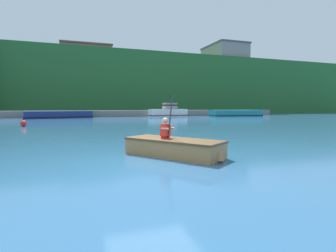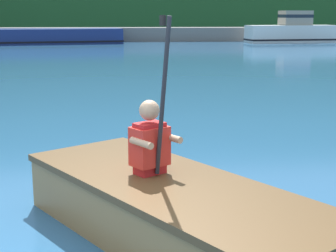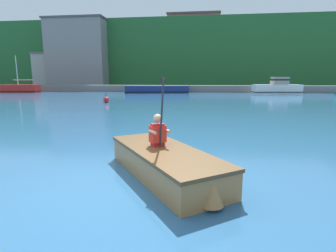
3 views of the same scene
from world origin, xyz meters
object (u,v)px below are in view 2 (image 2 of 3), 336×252
moored_boat_dock_center_far (291,31)px  rowboat_foreground (176,210)px  moored_boat_dock_center_near (57,37)px  person_paddler (150,141)px

moored_boat_dock_center_far → rowboat_foreground: 30.74m
moored_boat_dock_center_near → moored_boat_dock_center_far: bearing=1.5°
moored_boat_dock_center_far → rowboat_foreground: size_ratio=1.91×
moored_boat_dock_center_near → person_paddler: (4.81, -28.43, 0.37)m
moored_boat_dock_center_far → moored_boat_dock_center_near: bearing=-178.5°
person_paddler → moored_boat_dock_center_far: bearing=70.7°
rowboat_foreground → person_paddler: person_paddler is taller
moored_boat_dock_center_near → rowboat_foreground: 29.14m
moored_boat_dock_center_far → person_paddler: 30.54m
moored_boat_dock_center_near → person_paddler: person_paddler is taller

